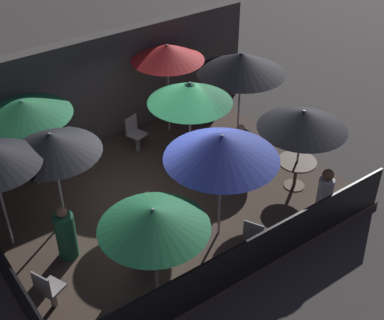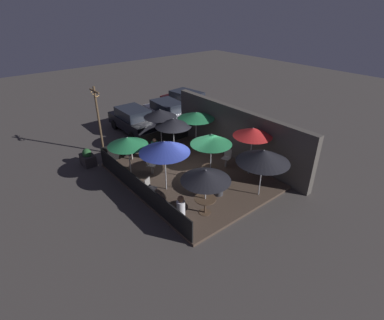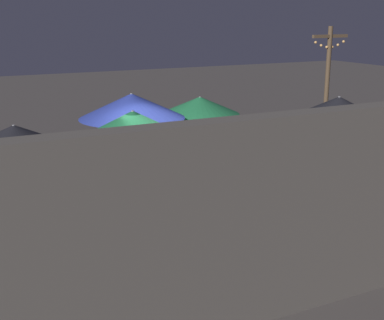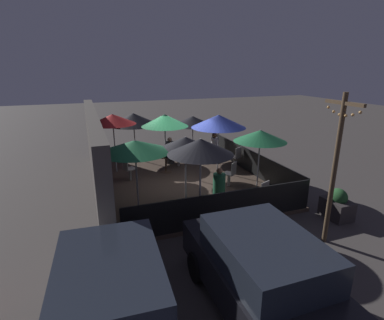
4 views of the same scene
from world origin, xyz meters
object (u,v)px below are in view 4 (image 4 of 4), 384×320
object	(u,v)px
patron_1	(219,188)
planter_box	(337,205)
patio_umbrella_7	(260,136)
patio_chair_4	(231,173)
dining_table_1	(166,159)
patio_umbrella_0	(193,121)
patio_umbrella_1	(165,120)
dining_table_0	(193,146)
patio_umbrella_3	(200,147)
patio_umbrella_5	(219,121)
patio_umbrella_2	(135,146)
patio_chair_2	(236,157)
patio_umbrella_6	(185,144)
patio_chair_3	(179,154)
patio_umbrella_4	(133,119)
patron_0	(170,152)
patio_chair_0	(128,168)
parked_car_0	(263,275)
patron_2	(214,145)
parked_car_1	(112,304)
patio_chair_1	(261,194)
patio_umbrella_8	(113,119)
light_post	(335,163)

from	to	relation	value
patron_1	planter_box	distance (m)	3.58
patio_umbrella_7	patio_chair_4	world-z (taller)	patio_umbrella_7
dining_table_1	patron_1	world-z (taller)	patron_1
patio_umbrella_0	patio_umbrella_7	bearing A→B (deg)	-167.88
patio_umbrella_1	dining_table_0	bearing A→B (deg)	-47.11
patio_umbrella_0	patio_umbrella_1	size ratio (longest dim) A/B	0.83
patio_umbrella_3	patio_umbrella_5	size ratio (longest dim) A/B	1.00
patio_umbrella_5	patio_umbrella_2	bearing A→B (deg)	122.32
dining_table_1	patio_chair_2	bearing A→B (deg)	-101.39
patio_umbrella_1	patio_umbrella_6	world-z (taller)	patio_umbrella_1
patio_chair_3	planter_box	bearing A→B (deg)	79.24
patio_umbrella_4	patio_chair_3	bearing A→B (deg)	-134.07
patio_chair_3	patio_umbrella_5	bearing A→B (deg)	95.74
patio_umbrella_6	patio_umbrella_7	world-z (taller)	patio_umbrella_6
patio_umbrella_4	patio_chair_4	distance (m)	5.55
patio_umbrella_7	patron_0	world-z (taller)	patio_umbrella_7
patio_umbrella_4	patio_chair_0	bearing A→B (deg)	165.05
parked_car_0	patio_chair_2	bearing A→B (deg)	-24.20
patron_1	parked_car_0	bearing A→B (deg)	41.99
patio_umbrella_5	patron_2	distance (m)	2.86
patio_chair_3	parked_car_1	world-z (taller)	parked_car_1
dining_table_1	parked_car_1	world-z (taller)	parked_car_1
patio_umbrella_7	patio_chair_3	distance (m)	4.10
patio_umbrella_0	patio_umbrella_4	size ratio (longest dim) A/B	0.89
patio_chair_1	patio_umbrella_2	bearing A→B (deg)	47.94
patio_umbrella_8	patron_1	distance (m)	5.37
patio_umbrella_3	parked_car_1	world-z (taller)	patio_umbrella_3
patio_umbrella_6	planter_box	bearing A→B (deg)	-119.52
patio_chair_2	light_post	size ratio (longest dim) A/B	0.25
parked_car_0	parked_car_1	bearing A→B (deg)	85.55
dining_table_0	patron_2	world-z (taller)	patron_2
patio_umbrella_0	patio_chair_1	distance (m)	6.20
patio_umbrella_5	patron_0	xyz separation A→B (m)	(1.84, 1.55, -1.63)
patio_umbrella_5	patio_chair_2	size ratio (longest dim) A/B	2.52
planter_box	dining_table_1	bearing A→B (deg)	35.04
patio_umbrella_4	patron_2	xyz separation A→B (m)	(-0.77, -3.78, -1.41)
patio_umbrella_7	patio_umbrella_8	bearing A→B (deg)	54.07
patron_1	patio_umbrella_1	bearing A→B (deg)	-110.34
planter_box	patio_umbrella_1	bearing A→B (deg)	35.04
patio_umbrella_0	patio_chair_1	bearing A→B (deg)	-179.63
patio_chair_1	patio_umbrella_1	bearing A→B (deg)	0.00
patron_1	patio_chair_2	bearing A→B (deg)	-159.59
light_post	parked_car_0	xyz separation A→B (m)	(-1.52, 2.90, -1.30)
planter_box	patio_umbrella_4	bearing A→B (deg)	31.56
parked_car_0	patio_umbrella_8	bearing A→B (deg)	11.12
patio_umbrella_8	patio_chair_1	bearing A→B (deg)	-143.09
patio_chair_2	patio_chair_4	size ratio (longest dim) A/B	1.01
patio_chair_1	patron_2	size ratio (longest dim) A/B	0.80
patio_umbrella_1	patio_umbrella_5	size ratio (longest dim) A/B	1.01
patio_umbrella_1	patio_umbrella_4	bearing A→B (deg)	21.91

